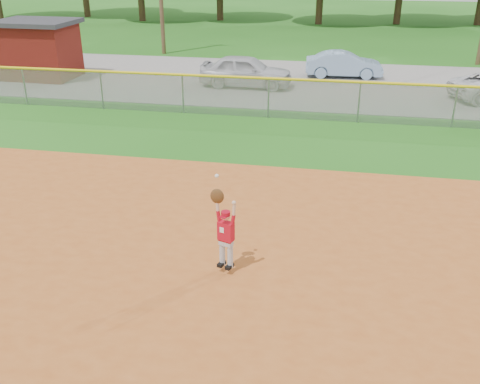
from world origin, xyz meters
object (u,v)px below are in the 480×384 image
utility_shed (39,49)px  ballplayer (225,230)px  car_white_a (246,71)px  car_blue (344,64)px

utility_shed → ballplayer: size_ratio=1.91×
car_white_a → car_blue: size_ratio=1.13×
car_blue → ballplayer: (-2.15, -18.11, 0.33)m
car_blue → utility_shed: (-14.59, -2.83, 0.76)m
car_white_a → ballplayer: ballplayer is taller
utility_shed → ballplayer: utility_shed is taller
ballplayer → car_white_a: bearing=98.4°
car_blue → ballplayer: ballplayer is taller
utility_shed → car_white_a: bearing=-0.0°
ballplayer → car_blue: bearing=83.2°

